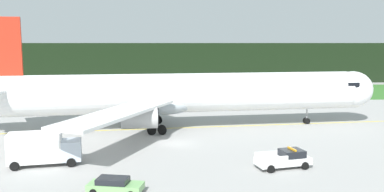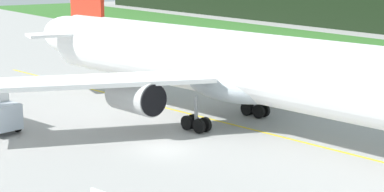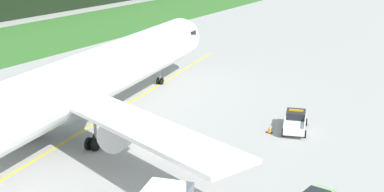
{
  "view_description": "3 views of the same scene",
  "coord_description": "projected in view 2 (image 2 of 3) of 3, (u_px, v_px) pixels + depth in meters",
  "views": [
    {
      "loc": [
        1.12,
        -48.7,
        12.38
      ],
      "look_at": [
        1.92,
        6.97,
        4.92
      ],
      "focal_mm": 38.08,
      "sensor_mm": 36.0,
      "label": 1
    },
    {
      "loc": [
        36.94,
        -23.65,
        13.3
      ],
      "look_at": [
        3.06,
        0.29,
        4.47
      ],
      "focal_mm": 58.75,
      "sensor_mm": 36.0,
      "label": 2
    },
    {
      "loc": [
        -39.43,
        -25.45,
        18.84
      ],
      "look_at": [
        2.93,
        -2.22,
        4.57
      ],
      "focal_mm": 49.97,
      "sensor_mm": 36.0,
      "label": 3
    }
  ],
  "objects": [
    {
      "name": "ground",
      "position": [
        164.0,
        149.0,
        45.63
      ],
      "size": [
        320.0,
        320.0,
        0.0
      ],
      "primitive_type": "plane",
      "color": "#9D9C99"
    },
    {
      "name": "taxiway_centerline_main",
      "position": [
        259.0,
        131.0,
        50.56
      ],
      "size": [
        80.97,
        11.92,
        0.01
      ],
      "primitive_type": "cube",
      "rotation": [
        0.0,
        0.0,
        0.14
      ],
      "color": "yellow",
      "rests_on": "ground"
    },
    {
      "name": "airliner",
      "position": [
        255.0,
        69.0,
        49.88
      ],
      "size": [
        61.46,
        41.84,
        15.61
      ],
      "color": "white",
      "rests_on": "ground"
    }
  ]
}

